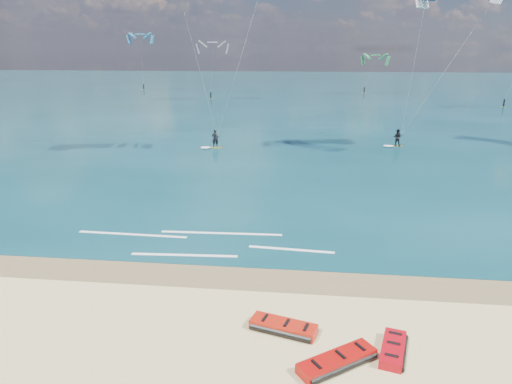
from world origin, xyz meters
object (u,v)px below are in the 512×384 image
packed_kite_mid (283,331)px  kitesurfer_far (428,59)px  packed_kite_right (393,353)px  packed_kite_left (337,365)px  kitesurfer_main (217,46)px

packed_kite_mid → kitesurfer_far: (12.34, 33.43, 9.23)m
packed_kite_right → packed_kite_left: bearing=128.5°
packed_kite_left → packed_kite_right: 2.17m
packed_kite_left → packed_kite_mid: packed_kite_mid is taller
packed_kite_mid → kitesurfer_main: kitesurfer_main is taller
packed_kite_mid → kitesurfer_main: (-8.11, 29.88, 10.51)m
packed_kite_mid → kitesurfer_main: bearing=121.2°
kitesurfer_main → packed_kite_mid: bearing=-84.0°
packed_kite_left → packed_kite_right: (1.99, 0.86, 0.00)m
packed_kite_mid → packed_kite_right: packed_kite_mid is taller
packed_kite_mid → kitesurfer_far: kitesurfer_far is taller
packed_kite_left → packed_kite_mid: bearing=101.2°
kitesurfer_main → kitesurfer_far: size_ratio=1.13×
packed_kite_right → kitesurfer_main: 34.69m
packed_kite_mid → kitesurfer_far: 36.81m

